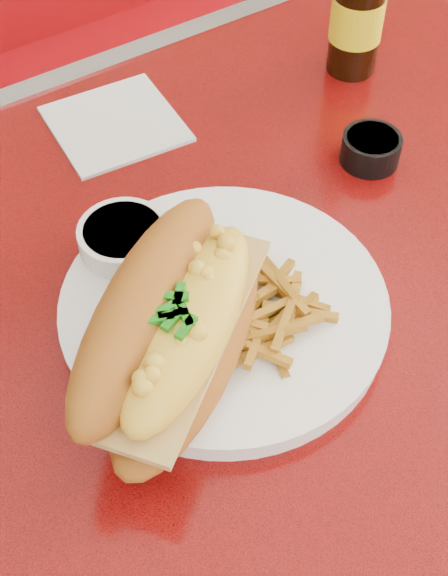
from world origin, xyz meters
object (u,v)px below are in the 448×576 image
diner_table (266,391)px  booth_bench_far (14,178)px  dinner_plate (224,309)px  fork (168,311)px  beer_bottle (360,0)px  gravy_ramekin (124,245)px  mac_hoagie (173,327)px  sauce_cup_right (371,148)px

diner_table → booth_bench_far: size_ratio=1.03×
booth_bench_far → dinner_plate: size_ratio=3.20×
booth_bench_far → dinner_plate: booth_bench_far is taller
fork → beer_bottle: size_ratio=0.63×
gravy_ramekin → fork: bearing=-93.2°
booth_bench_far → dinner_plate: 0.95m
diner_table → dinner_plate: 0.18m
gravy_ramekin → mac_hoagie: bearing=-100.8°
dinner_plate → gravy_ramekin: (-0.04, 0.10, 0.01)m
dinner_plate → gravy_ramekin: 0.11m
booth_bench_far → fork: bearing=-97.0°
mac_hoagie → fork: (0.02, 0.05, -0.05)m
sauce_cup_right → diner_table: bearing=-153.9°
diner_table → gravy_ramekin: (-0.09, 0.11, 0.19)m
dinner_plate → beer_bottle: 0.40m
sauce_cup_right → beer_bottle: beer_bottle is taller
booth_bench_far → gravy_ramekin: (-0.09, -0.70, 0.51)m
fork → diner_table: bearing=-106.3°
dinner_plate → gravy_ramekin: bearing=111.5°
diner_table → beer_bottle: size_ratio=5.28×
mac_hoagie → gravy_ramekin: size_ratio=2.97×
gravy_ramekin → sauce_cup_right: 0.28m
dinner_plate → mac_hoagie: bearing=-156.2°
booth_bench_far → beer_bottle: beer_bottle is taller
mac_hoagie → fork: size_ratio=1.82×
diner_table → fork: fork is taller
fork → gravy_ramekin: 0.08m
gravy_ramekin → diner_table: bearing=-49.2°
fork → gravy_ramekin: size_ratio=1.63×
mac_hoagie → beer_bottle: 0.47m
gravy_ramekin → dinner_plate: bearing=-68.5°
dinner_plate → mac_hoagie: size_ratio=1.41×
mac_hoagie → gravy_ramekin: mac_hoagie is taller
booth_bench_far → mac_hoagie: booth_bench_far is taller
diner_table → sauce_cup_right: 0.28m
sauce_cup_right → booth_bench_far: bearing=104.7°
diner_table → sauce_cup_right: size_ratio=15.34×
fork → gravy_ramekin: (0.00, 0.08, 0.00)m
booth_bench_far → gravy_ramekin: bearing=-97.5°
booth_bench_far → sauce_cup_right: booth_bench_far is taller
fork → gravy_ramekin: bearing=-6.6°
sauce_cup_right → beer_bottle: (0.09, 0.14, 0.07)m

